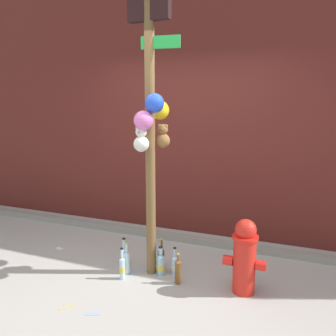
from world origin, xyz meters
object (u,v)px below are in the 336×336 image
(memorial_post, at_px, (151,108))
(bottle_1, at_px, (127,261))
(bottle_4, at_px, (124,256))
(bottle_7, at_px, (178,271))
(fire_hydrant, at_px, (245,256))
(bottle_3, at_px, (162,258))
(bottle_0, at_px, (122,267))
(bottle_6, at_px, (159,256))
(bottle_5, at_px, (175,265))
(bottle_2, at_px, (161,264))

(memorial_post, relative_size, bottle_1, 8.55)
(bottle_4, distance_m, bottle_7, 0.72)
(fire_hydrant, bearing_deg, bottle_4, 176.95)
(bottle_4, bearing_deg, bottle_3, 6.93)
(bottle_7, bearing_deg, bottle_0, -167.82)
(memorial_post, relative_size, bottle_7, 9.03)
(bottle_3, xyz_separation_m, bottle_6, (-0.07, 0.09, -0.03))
(bottle_1, bearing_deg, bottle_7, -0.88)
(bottle_4, distance_m, bottle_5, 0.60)
(bottle_1, bearing_deg, memorial_post, 22.38)
(memorial_post, height_order, bottle_0, memorial_post)
(bottle_2, distance_m, bottle_4, 0.47)
(bottle_3, relative_size, bottle_4, 1.11)
(bottle_3, height_order, bottle_7, bottle_3)
(bottle_5, bearing_deg, bottle_4, -177.58)
(fire_hydrant, bearing_deg, bottle_0, -170.35)
(bottle_2, bearing_deg, bottle_1, -164.29)
(bottle_1, relative_size, bottle_5, 1.15)
(bottle_0, bearing_deg, bottle_4, 114.68)
(bottle_2, relative_size, bottle_5, 1.06)
(bottle_1, distance_m, bottle_5, 0.52)
(memorial_post, distance_m, bottle_3, 1.63)
(fire_hydrant, height_order, bottle_1, fire_hydrant)
(memorial_post, bearing_deg, bottle_7, -18.88)
(memorial_post, distance_m, bottle_6, 1.67)
(bottle_7, bearing_deg, bottle_2, 155.13)
(bottle_4, xyz_separation_m, bottle_5, (0.60, 0.03, -0.01))
(bottle_0, distance_m, bottle_1, 0.13)
(bottle_6, bearing_deg, memorial_post, -89.69)
(memorial_post, height_order, bottle_4, memorial_post)
(bottle_5, height_order, bottle_6, bottle_6)
(bottle_0, height_order, bottle_3, bottle_3)
(bottle_4, distance_m, bottle_6, 0.40)
(bottle_5, bearing_deg, bottle_7, -60.29)
(memorial_post, xyz_separation_m, bottle_3, (0.07, 0.09, -1.63))
(fire_hydrant, distance_m, bottle_4, 1.38)
(memorial_post, bearing_deg, bottle_0, -135.10)
(bottle_7, bearing_deg, bottle_1, 179.12)
(bottle_1, height_order, bottle_2, bottle_1)
(bottle_1, distance_m, bottle_2, 0.37)
(bottle_2, xyz_separation_m, bottle_3, (-0.03, 0.10, 0.02))
(bottle_6, distance_m, bottle_7, 0.45)
(bottle_3, distance_m, bottle_5, 0.17)
(bottle_6, relative_size, bottle_7, 0.95)
(memorial_post, distance_m, fire_hydrant, 1.71)
(bottle_2, distance_m, bottle_3, 0.11)
(bottle_1, xyz_separation_m, bottle_2, (0.36, 0.10, -0.02))
(bottle_2, xyz_separation_m, bottle_6, (-0.10, 0.19, -0.01))
(fire_hydrant, distance_m, bottle_6, 1.04)
(bottle_4, relative_size, bottle_5, 1.09)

